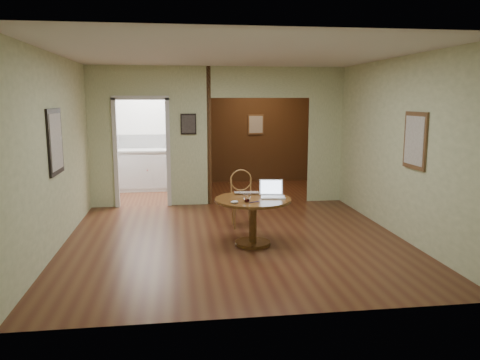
{
  "coord_description": "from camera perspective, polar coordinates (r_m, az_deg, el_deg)",
  "views": [
    {
      "loc": [
        -0.84,
        -6.65,
        2.07
      ],
      "look_at": [
        0.04,
        -0.2,
        0.94
      ],
      "focal_mm": 35.0,
      "sensor_mm": 36.0,
      "label": 1
    }
  ],
  "objects": [
    {
      "name": "room_shell",
      "position": [
        9.79,
        -5.6,
        5.16
      ],
      "size": [
        5.2,
        7.5,
        5.0
      ],
      "color": "silver",
      "rests_on": "ground"
    },
    {
      "name": "pen",
      "position": [
        6.4,
        1.71,
        -2.7
      ],
      "size": [
        0.15,
        0.07,
        0.01
      ],
      "primitive_type": "cylinder",
      "rotation": [
        0.0,
        1.57,
        0.41
      ],
      "color": "#0B1053",
      "rests_on": "dining_table"
    },
    {
      "name": "dining_table",
      "position": [
        6.69,
        1.58,
        -3.74
      ],
      "size": [
        1.09,
        1.09,
        0.68
      ],
      "rotation": [
        0.0,
        0.0,
        -0.03
      ],
      "color": "brown",
      "rests_on": "ground"
    },
    {
      "name": "open_laptop",
      "position": [
        6.76,
        3.93,
        -1.52
      ],
      "size": [
        0.38,
        0.35,
        0.24
      ],
      "rotation": [
        0.0,
        0.0,
        -0.16
      ],
      "color": "silver",
      "rests_on": "dining_table"
    },
    {
      "name": "chair",
      "position": [
        7.67,
        0.21,
        -1.86
      ],
      "size": [
        0.4,
        0.4,
        0.93
      ],
      "rotation": [
        0.0,
        0.0,
        -0.0
      ],
      "color": "olive",
      "rests_on": "ground"
    },
    {
      "name": "grocery_bag",
      "position": [
        10.9,
        -6.7,
        4.57
      ],
      "size": [
        0.34,
        0.31,
        0.3
      ],
      "primitive_type": "ellipsoid",
      "rotation": [
        0.0,
        0.0,
        0.21
      ],
      "color": "beige",
      "rests_on": "kitchen_cabinet"
    },
    {
      "name": "wine_glass",
      "position": [
        6.42,
        0.85,
        -2.23
      ],
      "size": [
        0.09,
        0.09,
        0.1
      ],
      "primitive_type": null,
      "color": "white",
      "rests_on": "dining_table"
    },
    {
      "name": "mouse",
      "position": [
        6.32,
        -0.68,
        -2.7
      ],
      "size": [
        0.11,
        0.07,
        0.04
      ],
      "primitive_type": "ellipsoid",
      "rotation": [
        0.0,
        0.0,
        0.07
      ],
      "color": "silver",
      "rests_on": "dining_table"
    },
    {
      "name": "kitchen_cabinet",
      "position": [
        10.98,
        -10.36,
        1.27
      ],
      "size": [
        2.06,
        0.6,
        0.94
      ],
      "color": "silver",
      "rests_on": "ground"
    },
    {
      "name": "floor",
      "position": [
        7.02,
        -0.55,
        -7.36
      ],
      "size": [
        5.0,
        5.0,
        0.0
      ],
      "primitive_type": "plane",
      "color": "#452013",
      "rests_on": "ground"
    },
    {
      "name": "closed_laptop",
      "position": [
        6.92,
        0.82,
        -1.66
      ],
      "size": [
        0.38,
        0.27,
        0.03
      ],
      "primitive_type": "imported",
      "rotation": [
        0.0,
        0.0,
        -0.1
      ],
      "color": "silver",
      "rests_on": "dining_table"
    }
  ]
}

